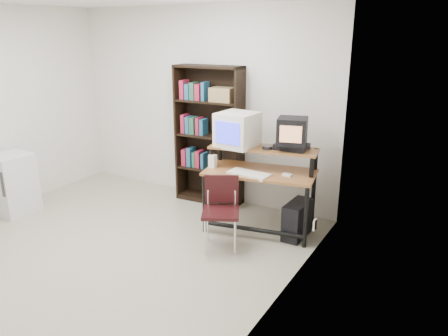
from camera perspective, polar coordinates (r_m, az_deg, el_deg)
The scene contains 17 objects.
floor at distance 5.00m, azimuth -15.65°, elevation -10.33°, with size 4.00×4.00×0.01m, color #ADA68F.
back_wall at distance 6.07m, azimuth -3.13°, elevation 8.25°, with size 4.00×0.01×2.60m, color silver.
right_wall at distance 3.42m, azimuth 6.83°, elevation 0.78°, with size 0.01×4.00×2.60m, color silver.
computer_desk at distance 5.06m, azimuth 4.80°, elevation -0.76°, with size 1.35×0.85×0.98m.
crt_monitor at distance 5.10m, azimuth 1.75°, elevation 5.01°, with size 0.45×0.46×0.40m.
vcr at distance 5.02m, azimuth 8.83°, elevation 2.73°, with size 0.36×0.26×0.08m, color black.
crt_tv at distance 4.95m, azimuth 8.89°, elevation 4.78°, with size 0.39×0.39×0.30m.
cd_spindle at distance 5.01m, azimuth 5.67°, elevation 2.63°, with size 0.12×0.12×0.05m, color #26262B.
keyboard at distance 4.90m, azimuth 3.26°, elevation -0.81°, with size 0.47×0.21×0.04m, color white.
mousepad at distance 4.88m, azimuth 8.27°, elevation -1.22°, with size 0.22×0.18×0.01m, color black.
mouse at distance 4.89m, azimuth 8.25°, elevation -0.95°, with size 0.10×0.06×0.03m, color white.
desk_speaker at distance 5.12m, azimuth -1.49°, elevation 0.83°, with size 0.08×0.07×0.17m, color white.
pc_tower at distance 5.09m, azimuth 9.54°, elevation -6.67°, with size 0.20×0.45×0.42m, color black.
school_chair at distance 4.72m, azimuth -0.39°, elevation -4.85°, with size 0.52×0.52×0.78m.
bookshelf at distance 5.89m, azimuth -1.84°, elevation 4.48°, with size 0.94×0.36×1.85m.
mini_fridge at distance 6.23m, azimuth -25.82°, elevation -1.88°, with size 0.49×0.50×0.78m.
wall_outlet at distance 4.79m, azimuth 11.79°, elevation -7.26°, with size 0.02×0.08×0.12m, color beige.
Camera 1 is at (3.27, -3.02, 2.28)m, focal length 35.00 mm.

